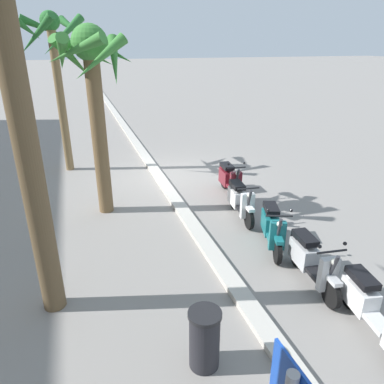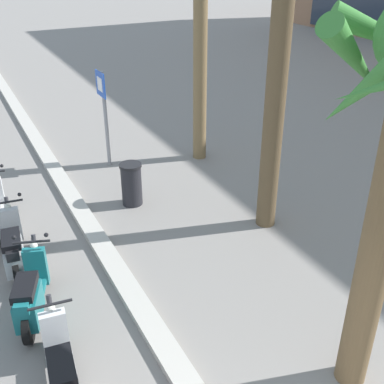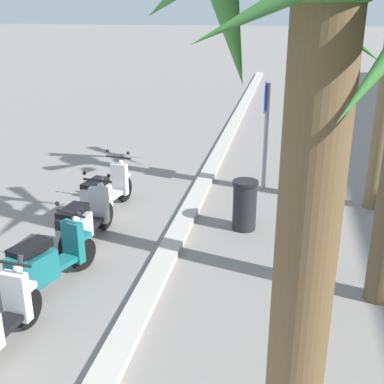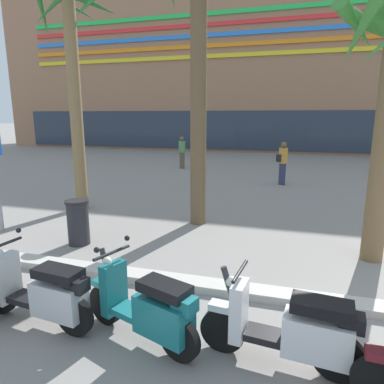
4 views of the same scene
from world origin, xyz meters
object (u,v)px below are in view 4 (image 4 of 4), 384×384
(scooter_silver_second_in_line, at_px, (42,293))
(pedestrian_window_shopping, at_px, (182,152))
(litter_bin, at_px, (78,222))
(palm_tree_by_mall_entrance, at_px, (71,36))
(pedestrian_by_palm_tree, at_px, (283,162))
(palm_tree_far_corner, at_px, (199,14))
(scooter_white_gap_after_mid, at_px, (291,330))
(scooter_teal_mid_centre, at_px, (147,308))

(scooter_silver_second_in_line, relative_size, pedestrian_window_shopping, 1.11)
(scooter_silver_second_in_line, xyz_separation_m, litter_bin, (-1.27, 2.66, 0.03))
(palm_tree_by_mall_entrance, height_order, pedestrian_by_palm_tree, palm_tree_by_mall_entrance)
(scooter_silver_second_in_line, relative_size, pedestrian_by_palm_tree, 1.07)
(palm_tree_far_corner, bearing_deg, palm_tree_by_mall_entrance, 172.90)
(scooter_white_gap_after_mid, xyz_separation_m, pedestrian_by_palm_tree, (-0.44, 10.38, 0.44))
(scooter_silver_second_in_line, xyz_separation_m, palm_tree_by_mall_entrance, (-2.86, 5.21, 4.26))
(pedestrian_by_palm_tree, relative_size, litter_bin, 1.76)
(scooter_white_gap_after_mid, xyz_separation_m, pedestrian_window_shopping, (-5.51, 13.39, 0.40))
(palm_tree_by_mall_entrance, relative_size, litter_bin, 6.74)
(palm_tree_by_mall_entrance, distance_m, litter_bin, 5.19)
(pedestrian_window_shopping, bearing_deg, pedestrian_by_palm_tree, -30.65)
(scooter_white_gap_after_mid, height_order, palm_tree_by_mall_entrance, palm_tree_by_mall_entrance)
(scooter_white_gap_after_mid, distance_m, pedestrian_window_shopping, 14.48)
(scooter_silver_second_in_line, relative_size, palm_tree_by_mall_entrance, 0.28)
(palm_tree_far_corner, relative_size, litter_bin, 6.95)
(scooter_silver_second_in_line, relative_size, litter_bin, 1.89)
(pedestrian_window_shopping, relative_size, litter_bin, 1.71)
(scooter_teal_mid_centre, xyz_separation_m, scooter_white_gap_after_mid, (1.62, 0.05, -0.01))
(scooter_teal_mid_centre, distance_m, palm_tree_far_corner, 6.50)
(pedestrian_by_palm_tree, xyz_separation_m, litter_bin, (-3.88, -7.81, -0.41))
(scooter_white_gap_after_mid, height_order, palm_tree_far_corner, palm_tree_far_corner)
(pedestrian_by_palm_tree, height_order, litter_bin, pedestrian_by_palm_tree)
(scooter_teal_mid_centre, height_order, pedestrian_by_palm_tree, pedestrian_by_palm_tree)
(palm_tree_far_corner, distance_m, litter_bin, 5.27)
(scooter_teal_mid_centre, relative_size, litter_bin, 1.75)
(scooter_white_gap_after_mid, bearing_deg, litter_bin, 149.19)
(scooter_silver_second_in_line, bearing_deg, scooter_teal_mid_centre, 1.27)
(scooter_white_gap_after_mid, xyz_separation_m, litter_bin, (-4.32, 2.57, 0.03))
(pedestrian_by_palm_tree, bearing_deg, palm_tree_by_mall_entrance, -136.12)
(palm_tree_by_mall_entrance, bearing_deg, litter_bin, -58.10)
(palm_tree_by_mall_entrance, relative_size, palm_tree_far_corner, 0.97)
(scooter_teal_mid_centre, relative_size, pedestrian_by_palm_tree, 0.99)
(scooter_teal_mid_centre, xyz_separation_m, pedestrian_window_shopping, (-3.89, 13.44, 0.39))
(pedestrian_by_palm_tree, bearing_deg, pedestrian_window_shopping, 149.35)
(scooter_teal_mid_centre, height_order, palm_tree_far_corner, palm_tree_far_corner)
(scooter_silver_second_in_line, xyz_separation_m, pedestrian_by_palm_tree, (2.60, 10.47, 0.43))
(palm_tree_far_corner, height_order, pedestrian_by_palm_tree, palm_tree_far_corner)
(palm_tree_far_corner, distance_m, pedestrian_window_shopping, 10.12)
(palm_tree_far_corner, bearing_deg, scooter_teal_mid_centre, -81.96)
(palm_tree_far_corner, bearing_deg, scooter_silver_second_in_line, -99.04)
(scooter_white_gap_after_mid, distance_m, pedestrian_by_palm_tree, 10.40)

